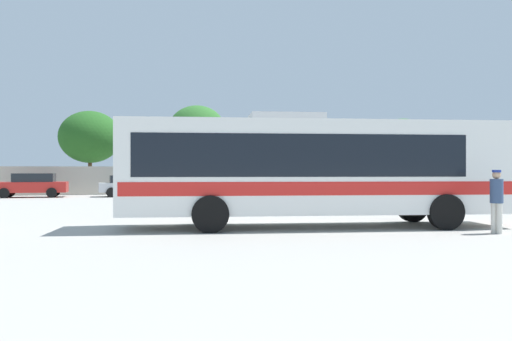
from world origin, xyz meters
name	(u,v)px	position (x,y,z in m)	size (l,w,h in m)	color
ground_plane	(217,205)	(0.00, 10.00, 0.00)	(300.00, 300.00, 0.00)	#A3A099
perimeter_wall	(184,180)	(0.00, 23.80, 1.01)	(80.00, 0.30, 2.02)	#B2AD9E
coach_bus_white_red	(310,167)	(0.98, -0.72, 1.84)	(11.94, 4.17, 3.44)	white
attendant_by_bus_door	(497,197)	(5.29, -3.64, 0.99)	(0.45, 0.45, 1.74)	silver
parked_car_leftmost_red	(31,185)	(-10.12, 20.87, 0.81)	(4.52, 2.02, 1.54)	red
parked_car_second_silver	(130,185)	(-3.98, 20.40, 0.75)	(4.16, 2.14, 1.40)	#B7BABF
parked_car_third_black	(228,184)	(2.55, 19.85, 0.81)	(4.61, 2.11, 1.53)	black
parked_car_rightmost_white	(296,184)	(7.88, 21.00, 0.78)	(4.41, 2.07, 1.46)	silver
roadside_tree_midleft	(90,137)	(-6.95, 29.63, 4.46)	(4.99, 4.99, 6.59)	brown
roadside_tree_midright	(197,130)	(1.44, 26.94, 5.01)	(4.57, 4.57, 6.97)	brown
roadside_tree_right	(402,144)	(19.50, 26.33, 4.08)	(5.19, 5.19, 6.29)	brown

